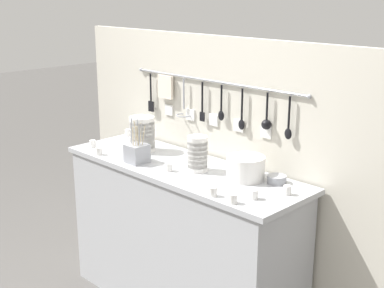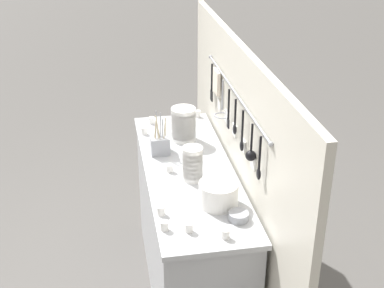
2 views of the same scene
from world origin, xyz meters
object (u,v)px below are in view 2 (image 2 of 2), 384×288
object	(u,v)px
bowl_stack_back_corner	(193,164)
cup_front_left	(144,131)
cup_by_caddy	(198,114)
cup_beside_plates	(164,226)
cup_edge_near	(161,211)
bowl_stack_nested_right	(184,124)
cup_mid_row	(226,234)
cup_back_right	(170,168)
cup_centre	(189,228)
steel_mixing_bowl	(238,216)
cup_front_right	(152,120)
plate_stack	(219,194)
cutlery_caddy	(160,144)

from	to	relation	value
bowl_stack_back_corner	cup_front_left	distance (m)	0.68
cup_by_caddy	cup_beside_plates	world-z (taller)	same
cup_edge_near	bowl_stack_nested_right	bearing A→B (deg)	163.35
bowl_stack_nested_right	cup_mid_row	world-z (taller)	bowl_stack_nested_right
cup_back_right	cup_centre	size ratio (longest dim) A/B	1.00
cup_edge_near	cup_back_right	bearing A→B (deg)	166.61
bowl_stack_nested_right	steel_mixing_bowl	bearing A→B (deg)	7.40
cup_front_right	steel_mixing_bowl	bearing A→B (deg)	13.64
bowl_stack_back_corner	cup_front_right	xyz separation A→B (m)	(-0.81, -0.15, -0.08)
plate_stack	cup_beside_plates	world-z (taller)	plate_stack
bowl_stack_back_corner	cup_mid_row	xyz separation A→B (m)	(0.57, 0.06, -0.08)
cutlery_caddy	cup_front_right	world-z (taller)	cutlery_caddy
cup_beside_plates	cup_front_left	bearing A→B (deg)	179.66
cup_centre	cup_beside_plates	xyz separation A→B (m)	(-0.04, -0.11, 0.00)
bowl_stack_back_corner	bowl_stack_nested_right	world-z (taller)	bowl_stack_nested_right
cup_edge_near	bowl_stack_back_corner	bearing A→B (deg)	145.49
steel_mixing_bowl	cup_front_right	size ratio (longest dim) A/B	2.17
plate_stack	cup_front_left	xyz separation A→B (m)	(-0.92, -0.30, -0.04)
cup_back_right	cup_edge_near	distance (m)	0.45
cup_front_right	cup_front_left	size ratio (longest dim) A/B	1.00
cup_centre	cup_beside_plates	world-z (taller)	same
cup_edge_near	cup_by_caddy	distance (m)	1.26
cup_by_caddy	cutlery_caddy	bearing A→B (deg)	-33.38
cup_centre	cup_by_caddy	world-z (taller)	same
bowl_stack_nested_right	cup_by_caddy	bearing A→B (deg)	155.46
plate_stack	cup_edge_near	size ratio (longest dim) A/B	4.38
cup_centre	bowl_stack_back_corner	bearing A→B (deg)	167.62
steel_mixing_bowl	cup_centre	xyz separation A→B (m)	(0.06, -0.26, 0.00)
bowl_stack_nested_right	cup_back_right	world-z (taller)	bowl_stack_nested_right
cup_centre	cup_by_caddy	distance (m)	1.39
steel_mixing_bowl	cutlery_caddy	distance (m)	0.85
plate_stack	cup_front_right	bearing A→B (deg)	-167.83
cup_beside_plates	bowl_stack_nested_right	bearing A→B (deg)	165.51
bowl_stack_back_corner	cup_front_left	bearing A→B (deg)	-161.50
cup_front_right	cup_back_right	distance (m)	0.70
cup_back_right	cup_front_left	distance (m)	0.54
plate_stack	cup_edge_near	xyz separation A→B (m)	(0.05, -0.31, -0.04)
bowl_stack_nested_right	cup_back_right	size ratio (longest dim) A/B	4.67
bowl_stack_nested_right	cup_beside_plates	world-z (taller)	bowl_stack_nested_right
cup_centre	cup_edge_near	distance (m)	0.20
steel_mixing_bowl	cup_back_right	distance (m)	0.61
cup_front_right	cup_mid_row	bearing A→B (deg)	8.40
cup_mid_row	plate_stack	bearing A→B (deg)	174.12
bowl_stack_back_corner	cup_mid_row	size ratio (longest dim) A/B	4.27
cup_front_right	cup_beside_plates	world-z (taller)	same
cup_front_right	cup_edge_near	world-z (taller)	same
cutlery_caddy	cup_back_right	bearing A→B (deg)	6.01
bowl_stack_nested_right	cup_beside_plates	xyz separation A→B (m)	(0.97, -0.25, -0.09)
bowl_stack_nested_right	cup_centre	world-z (taller)	bowl_stack_nested_right
bowl_stack_nested_right	cup_edge_near	world-z (taller)	bowl_stack_nested_right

